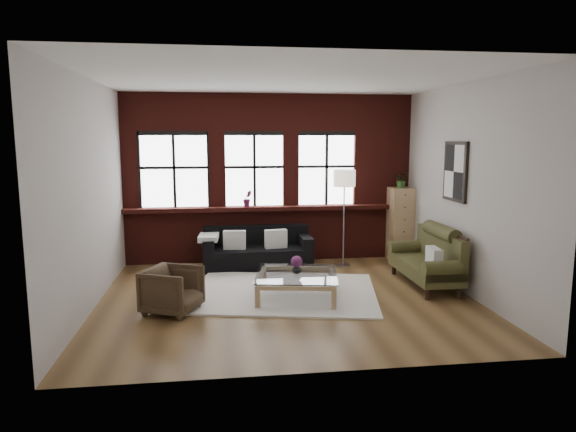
{
  "coord_description": "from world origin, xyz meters",
  "views": [
    {
      "loc": [
        -0.97,
        -7.35,
        2.37
      ],
      "look_at": [
        0.1,
        0.6,
        1.15
      ],
      "focal_mm": 32.0,
      "sensor_mm": 36.0,
      "label": 1
    }
  ],
  "objects": [
    {
      "name": "wall_back",
      "position": [
        0.0,
        2.5,
        1.6
      ],
      "size": [
        5.5,
        0.0,
        5.5
      ],
      "primitive_type": "plane",
      "rotation": [
        1.57,
        0.0,
        0.0
      ],
      "color": "#B4AEA8",
      "rests_on": "ground"
    },
    {
      "name": "coffee_table",
      "position": [
        0.14,
        -0.04,
        0.19
      ],
      "size": [
        1.37,
        1.37,
        0.4
      ],
      "primitive_type": null,
      "rotation": [
        0.0,
        0.0,
        -0.18
      ],
      "color": "tan",
      "rests_on": "shag_rug"
    },
    {
      "name": "wall_right",
      "position": [
        2.75,
        0.0,
        1.6
      ],
      "size": [
        0.0,
        5.0,
        5.0
      ],
      "primitive_type": "plane",
      "rotation": [
        1.57,
        0.0,
        -1.57
      ],
      "color": "#B4AEA8",
      "rests_on": "ground"
    },
    {
      "name": "window_left",
      "position": [
        -1.8,
        2.45,
        1.75
      ],
      "size": [
        1.38,
        0.1,
        1.5
      ],
      "primitive_type": null,
      "color": "black",
      "rests_on": "brick_backwall"
    },
    {
      "name": "dark_sofa",
      "position": [
        -0.29,
        1.9,
        0.36
      ],
      "size": [
        1.98,
        0.8,
        0.72
      ],
      "primitive_type": null,
      "color": "black",
      "rests_on": "floor"
    },
    {
      "name": "wall_left",
      "position": [
        -2.75,
        0.0,
        1.6
      ],
      "size": [
        0.0,
        5.0,
        5.0
      ],
      "primitive_type": "plane",
      "rotation": [
        1.57,
        0.0,
        1.57
      ],
      "color": "#B4AEA8",
      "rests_on": "ground"
    },
    {
      "name": "shag_rug",
      "position": [
        -0.02,
        0.23,
        0.02
      ],
      "size": [
        3.2,
        2.73,
        0.03
      ],
      "primitive_type": "cube",
      "rotation": [
        0.0,
        0.0,
        -0.2
      ],
      "color": "silver",
      "rests_on": "floor"
    },
    {
      "name": "vase",
      "position": [
        0.14,
        -0.04,
        0.46
      ],
      "size": [
        0.17,
        0.17,
        0.15
      ],
      "primitive_type": "imported",
      "rotation": [
        0.0,
        0.0,
        0.19
      ],
      "color": "#B2B2B2",
      "rests_on": "coffee_table"
    },
    {
      "name": "pillow_b",
      "position": [
        0.04,
        1.8,
        0.55
      ],
      "size": [
        0.42,
        0.21,
        0.34
      ],
      "primitive_type": "cube",
      "rotation": [
        0.0,
        0.0,
        0.17
      ],
      "color": "silver",
      "rests_on": "dark_sofa"
    },
    {
      "name": "potted_plant_top",
      "position": [
        2.53,
        2.18,
        1.58
      ],
      "size": [
        0.32,
        0.29,
        0.31
      ],
      "primitive_type": "imported",
      "rotation": [
        0.0,
        0.0,
        0.18
      ],
      "color": "#2D5923",
      "rests_on": "drawer_chest"
    },
    {
      "name": "brick_backwall",
      "position": [
        0.0,
        2.44,
        1.6
      ],
      "size": [
        5.5,
        0.12,
        3.2
      ],
      "primitive_type": null,
      "color": "#4E1712",
      "rests_on": "floor"
    },
    {
      "name": "armchair",
      "position": [
        -1.63,
        -0.44,
        0.32
      ],
      "size": [
        0.91,
        0.9,
        0.63
      ],
      "primitive_type": "imported",
      "rotation": [
        0.0,
        0.0,
        1.15
      ],
      "color": "#392B1C",
      "rests_on": "floor"
    },
    {
      "name": "drawer_chest",
      "position": [
        2.53,
        2.18,
        0.71
      ],
      "size": [
        0.44,
        0.44,
        1.42
      ],
      "primitive_type": "cube",
      "color": "tan",
      "rests_on": "floor"
    },
    {
      "name": "wall_front",
      "position": [
        0.0,
        -2.5,
        1.6
      ],
      "size": [
        5.5,
        0.0,
        5.5
      ],
      "primitive_type": "plane",
      "rotation": [
        -1.57,
        0.0,
        0.0
      ],
      "color": "#B4AEA8",
      "rests_on": "ground"
    },
    {
      "name": "floor_lamp",
      "position": [
        1.3,
        1.77,
        0.97
      ],
      "size": [
        0.4,
        0.4,
        1.95
      ],
      "primitive_type": null,
      "color": "#A5A5A8",
      "rests_on": "floor"
    },
    {
      "name": "pillow_a",
      "position": [
        -0.72,
        1.8,
        0.55
      ],
      "size": [
        0.41,
        0.19,
        0.34
      ],
      "primitive_type": "cube",
      "rotation": [
        0.0,
        0.0,
        -0.13
      ],
      "color": "silver",
      "rests_on": "dark_sofa"
    },
    {
      "name": "sill_ledge",
      "position": [
        0.0,
        2.35,
        1.04
      ],
      "size": [
        5.5,
        0.3,
        0.08
      ],
      "primitive_type": "cube",
      "color": "#4E1712",
      "rests_on": "brick_backwall"
    },
    {
      "name": "wall_poster",
      "position": [
        2.72,
        0.3,
        1.85
      ],
      "size": [
        0.05,
        0.74,
        0.94
      ],
      "primitive_type": null,
      "color": "black",
      "rests_on": "wall_right"
    },
    {
      "name": "window_mid",
      "position": [
        -0.3,
        2.45,
        1.75
      ],
      "size": [
        1.38,
        0.1,
        1.5
      ],
      "primitive_type": null,
      "color": "black",
      "rests_on": "brick_backwall"
    },
    {
      "name": "ceiling",
      "position": [
        0.0,
        0.0,
        3.2
      ],
      "size": [
        5.5,
        5.5,
        0.0
      ],
      "primitive_type": "plane",
      "rotation": [
        3.14,
        0.0,
        0.0
      ],
      "color": "white",
      "rests_on": "ground"
    },
    {
      "name": "flowers",
      "position": [
        0.14,
        -0.04,
        0.57
      ],
      "size": [
        0.17,
        0.17,
        0.17
      ],
      "primitive_type": "sphere",
      "color": "#692459",
      "rests_on": "vase"
    },
    {
      "name": "pillow_settee",
      "position": [
        2.22,
        -0.17,
        0.57
      ],
      "size": [
        0.16,
        0.39,
        0.34
      ],
      "primitive_type": "cube",
      "rotation": [
        0.0,
        0.0,
        -0.06
      ],
      "color": "silver",
      "rests_on": "vintage_settee"
    },
    {
      "name": "sill_plant",
      "position": [
        -0.44,
        2.32,
        1.24
      ],
      "size": [
        0.21,
        0.18,
        0.32
      ],
      "primitive_type": "imported",
      "rotation": [
        0.0,
        0.0,
        0.29
      ],
      "color": "#692459",
      "rests_on": "sill_ledge"
    },
    {
      "name": "floor",
      "position": [
        0.0,
        0.0,
        0.0
      ],
      "size": [
        5.5,
        5.5,
        0.0
      ],
      "primitive_type": "plane",
      "color": "brown",
      "rests_on": "ground"
    },
    {
      "name": "vintage_settee",
      "position": [
        2.3,
        0.36,
        0.46
      ],
      "size": [
        0.76,
        1.71,
        0.91
      ],
      "primitive_type": null,
      "color": "#3C3A1B",
      "rests_on": "floor"
    },
    {
      "name": "window_right",
      "position": [
        1.1,
        2.45,
        1.75
      ],
      "size": [
        1.38,
        0.1,
        1.5
      ],
      "primitive_type": null,
      "color": "black",
      "rests_on": "brick_backwall"
    }
  ]
}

